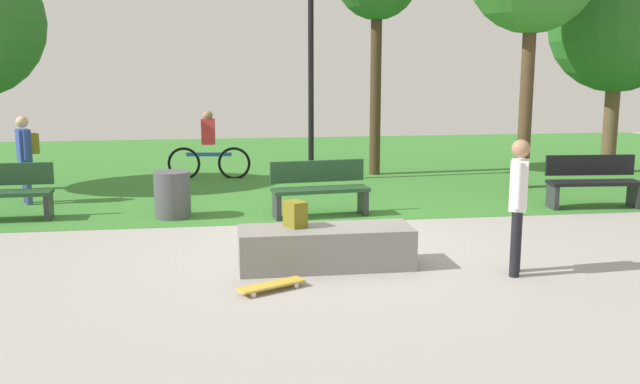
# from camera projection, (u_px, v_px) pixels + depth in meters

# --- Properties ---
(ground_plane) EXTENTS (28.00, 28.00, 0.00)m
(ground_plane) POSITION_uv_depth(u_px,v_px,m) (329.00, 242.00, 10.05)
(ground_plane) COLOR #9E9993
(grass_lawn) EXTENTS (26.60, 12.78, 0.01)m
(grass_lawn) POSITION_uv_depth(u_px,v_px,m) (281.00, 165.00, 17.45)
(grass_lawn) COLOR #387A2D
(grass_lawn) RESTS_ON ground_plane
(concrete_ledge) EXTENTS (2.16, 0.72, 0.51)m
(concrete_ledge) POSITION_uv_depth(u_px,v_px,m) (326.00, 247.00, 8.77)
(concrete_ledge) COLOR gray
(concrete_ledge) RESTS_ON ground_plane
(backpack_on_ledge) EXTENTS (0.30, 0.34, 0.32)m
(backpack_on_ledge) POSITION_uv_depth(u_px,v_px,m) (295.00, 214.00, 8.75)
(backpack_on_ledge) COLOR olive
(backpack_on_ledge) RESTS_ON concrete_ledge
(skater_performing_trick) EXTENTS (0.32, 0.39, 1.64)m
(skater_performing_trick) POSITION_uv_depth(u_px,v_px,m) (518.00, 197.00, 8.36)
(skater_performing_trick) COLOR black
(skater_performing_trick) RESTS_ON ground_plane
(skateboard_by_ledge) EXTENTS (0.80, 0.54, 0.08)m
(skateboard_by_ledge) POSITION_uv_depth(u_px,v_px,m) (271.00, 285.00, 7.90)
(skateboard_by_ledge) COLOR gold
(skateboard_by_ledge) RESTS_ON ground_plane
(skateboard_spare) EXTENTS (0.81, 0.26, 0.08)m
(skateboard_spare) POSITION_uv_depth(u_px,v_px,m) (334.00, 231.00, 10.43)
(skateboard_spare) COLOR black
(skateboard_spare) RESTS_ON ground_plane
(park_bench_by_oak) EXTENTS (1.61, 0.51, 0.91)m
(park_bench_by_oak) POSITION_uv_depth(u_px,v_px,m) (1.00, 191.00, 11.34)
(park_bench_by_oak) COLOR #1E4223
(park_bench_by_oak) RESTS_ON ground_plane
(park_bench_near_path) EXTENTS (1.64, 0.63, 0.91)m
(park_bench_near_path) POSITION_uv_depth(u_px,v_px,m) (319.00, 187.00, 11.67)
(park_bench_near_path) COLOR #1E4223
(park_bench_near_path) RESTS_ON ground_plane
(park_bench_far_left) EXTENTS (1.63, 0.59, 0.91)m
(park_bench_far_left) POSITION_uv_depth(u_px,v_px,m) (593.00, 180.00, 12.35)
(park_bench_far_left) COLOR black
(park_bench_far_left) RESTS_ON ground_plane
(tree_young_birch) EXTENTS (3.03, 3.03, 4.87)m
(tree_young_birch) POSITION_uv_depth(u_px,v_px,m) (618.00, 25.00, 15.74)
(tree_young_birch) COLOR brown
(tree_young_birch) RESTS_ON grass_lawn
(lamp_post) EXTENTS (0.28, 0.28, 4.26)m
(lamp_post) POSITION_uv_depth(u_px,v_px,m) (311.00, 59.00, 14.79)
(lamp_post) COLOR black
(lamp_post) RESTS_ON ground_plane
(trash_bin) EXTENTS (0.60, 0.60, 0.77)m
(trash_bin) POSITION_uv_depth(u_px,v_px,m) (172.00, 195.00, 11.56)
(trash_bin) COLOR #4C4C51
(trash_bin) RESTS_ON ground_plane
(pedestrian_with_backpack) EXTENTS (0.43, 0.42, 1.59)m
(pedestrian_with_backpack) POSITION_uv_depth(u_px,v_px,m) (26.00, 152.00, 12.58)
(pedestrian_with_backpack) COLOR #3F5184
(pedestrian_with_backpack) RESTS_ON ground_plane
(cyclist_on_bicycle) EXTENTS (1.81, 0.29, 1.52)m
(cyclist_on_bicycle) POSITION_uv_depth(u_px,v_px,m) (209.00, 150.00, 15.40)
(cyclist_on_bicycle) COLOR black
(cyclist_on_bicycle) RESTS_ON ground_plane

